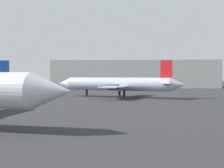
# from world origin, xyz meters

# --- Properties ---
(airplane_distant) EXTENTS (32.36, 19.73, 8.89)m
(airplane_distant) POSITION_xyz_m (-6.06, 57.27, 3.27)
(airplane_distant) COLOR #B2BCCC
(airplane_distant) RESTS_ON ground_plane
(terminal_building) EXTENTS (73.72, 26.23, 12.12)m
(terminal_building) POSITION_xyz_m (-1.99, 122.75, 6.06)
(terminal_building) COLOR #B7B7B2
(terminal_building) RESTS_ON ground_plane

